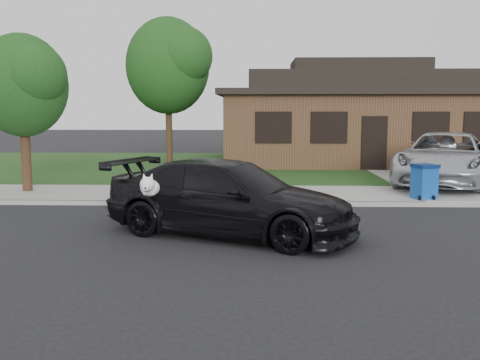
{
  "coord_description": "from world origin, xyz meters",
  "views": [
    {
      "loc": [
        -0.71,
        -10.36,
        2.48
      ],
      "look_at": [
        -1.02,
        0.3,
        1.1
      ],
      "focal_mm": 40.0,
      "sensor_mm": 36.0,
      "label": 1
    }
  ],
  "objects": [
    {
      "name": "ground",
      "position": [
        0.0,
        0.0,
        0.0
      ],
      "size": [
        120.0,
        120.0,
        0.0
      ],
      "primitive_type": "plane",
      "color": "black",
      "rests_on": "ground"
    },
    {
      "name": "sidewalk",
      "position": [
        0.0,
        5.0,
        0.06
      ],
      "size": [
        60.0,
        3.0,
        0.12
      ],
      "primitive_type": "cube",
      "color": "gray",
      "rests_on": "ground"
    },
    {
      "name": "curb",
      "position": [
        0.0,
        3.5,
        0.06
      ],
      "size": [
        60.0,
        0.12,
        0.12
      ],
      "primitive_type": "cube",
      "color": "gray",
      "rests_on": "ground"
    },
    {
      "name": "lawn",
      "position": [
        0.0,
        13.0,
        0.07
      ],
      "size": [
        60.0,
        13.0,
        0.13
      ],
      "primitive_type": "cube",
      "color": "#193814",
      "rests_on": "ground"
    },
    {
      "name": "driveway",
      "position": [
        6.0,
        10.0,
        0.07
      ],
      "size": [
        4.5,
        13.0,
        0.14
      ],
      "primitive_type": "cube",
      "color": "gray",
      "rests_on": "ground"
    },
    {
      "name": "sedan",
      "position": [
        -1.22,
        0.19,
        0.75
      ],
      "size": [
        5.58,
        4.0,
        1.5
      ],
      "rotation": [
        0.0,
        0.0,
        1.16
      ],
      "color": "black",
      "rests_on": "ground"
    },
    {
      "name": "minivan",
      "position": [
        5.43,
        7.01,
        0.97
      ],
      "size": [
        4.97,
        6.55,
        1.65
      ],
      "primitive_type": "imported",
      "rotation": [
        0.0,
        0.0,
        -0.43
      ],
      "color": "#B8BBC0",
      "rests_on": "driveway"
    },
    {
      "name": "recycling_bin",
      "position": [
        3.85,
        4.04,
        0.6
      ],
      "size": [
        0.72,
        0.72,
        0.94
      ],
      "rotation": [
        0.0,
        0.0,
        0.34
      ],
      "color": "#0E46A1",
      "rests_on": "sidewalk"
    },
    {
      "name": "house",
      "position": [
        4.0,
        15.0,
        2.13
      ],
      "size": [
        12.6,
        8.6,
        4.65
      ],
      "color": "#422B1C",
      "rests_on": "ground"
    },
    {
      "name": "tree_0",
      "position": [
        -4.34,
        12.88,
        4.48
      ],
      "size": [
        3.78,
        3.6,
        6.34
      ],
      "color": "#332114",
      "rests_on": "ground"
    },
    {
      "name": "tree_2",
      "position": [
        -7.38,
        5.11,
        3.27
      ],
      "size": [
        2.73,
        2.6,
        4.59
      ],
      "color": "#332114",
      "rests_on": "ground"
    }
  ]
}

